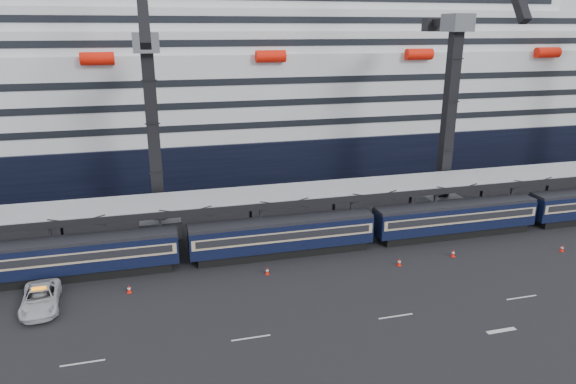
% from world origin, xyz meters
% --- Properties ---
extents(ground, '(260.00, 260.00, 0.00)m').
position_xyz_m(ground, '(0.00, 0.00, 0.00)').
color(ground, black).
rests_on(ground, ground).
extents(lane_markings, '(111.00, 4.27, 0.02)m').
position_xyz_m(lane_markings, '(8.15, -5.23, 0.01)').
color(lane_markings, beige).
rests_on(lane_markings, ground).
extents(train, '(133.05, 3.00, 4.05)m').
position_xyz_m(train, '(-4.65, 10.00, 2.20)').
color(train, black).
rests_on(train, ground).
extents(canopy, '(130.00, 6.25, 5.53)m').
position_xyz_m(canopy, '(0.00, 14.00, 5.25)').
color(canopy, gray).
rests_on(canopy, ground).
extents(cruise_ship, '(214.09, 28.84, 34.00)m').
position_xyz_m(cruise_ship, '(-1.08, 45.99, 12.34)').
color(cruise_ship, black).
rests_on(cruise_ship, ground).
extents(crane_dark_near, '(4.50, 17.75, 35.08)m').
position_xyz_m(crane_dark_near, '(-20.00, 18.59, 11.93)').
color(crane_dark_near, '#4E5155').
rests_on(crane_dark_near, ground).
extents(crane_dark_mid, '(4.50, 18.24, 39.64)m').
position_xyz_m(crane_dark_mid, '(15.00, 17.59, 13.36)').
color(crane_dark_mid, '#4E5155').
rests_on(crane_dark_mid, ground).
extents(pickup_truck, '(3.40, 6.47, 1.74)m').
position_xyz_m(pickup_truck, '(-30.16, 4.84, 0.87)').
color(pickup_truck, '#B9BBC1').
rests_on(pickup_truck, ground).
extents(traffic_cone_b, '(0.38, 0.38, 0.77)m').
position_xyz_m(traffic_cone_b, '(-23.13, 5.63, 0.38)').
color(traffic_cone_b, '#FF1908').
rests_on(traffic_cone_b, ground).
extents(traffic_cone_c, '(0.37, 0.37, 0.74)m').
position_xyz_m(traffic_cone_c, '(-10.50, 6.00, 0.37)').
color(traffic_cone_c, '#FF1908').
rests_on(traffic_cone_c, ground).
extents(traffic_cone_d, '(0.41, 0.41, 0.82)m').
position_xyz_m(traffic_cone_d, '(8.84, 5.02, 0.41)').
color(traffic_cone_d, '#FF1908').
rests_on(traffic_cone_d, ground).
extents(traffic_cone_e, '(0.39, 0.39, 0.79)m').
position_xyz_m(traffic_cone_e, '(2.54, 4.53, 0.39)').
color(traffic_cone_e, '#FF1908').
rests_on(traffic_cone_e, ground).
extents(traffic_cone_f, '(0.38, 0.38, 0.76)m').
position_xyz_m(traffic_cone_f, '(20.65, 3.26, 0.37)').
color(traffic_cone_f, '#FF1908').
rests_on(traffic_cone_f, ground).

